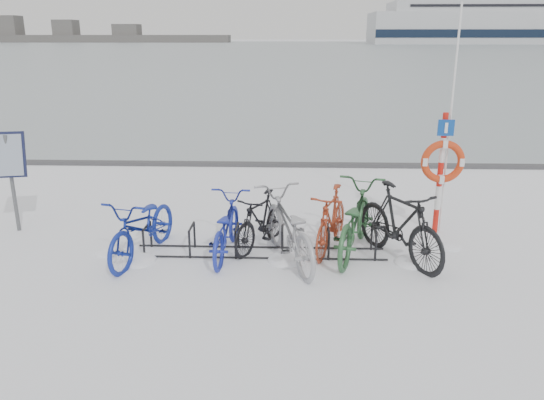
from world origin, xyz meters
name	(u,v)px	position (x,y,z in m)	size (l,w,h in m)	color
ground	(260,253)	(0.00, 0.00, 0.00)	(900.00, 900.00, 0.00)	white
ice_sheet	(291,47)	(0.00, 155.00, 0.01)	(400.00, 298.00, 0.02)	#96A4AA
quay_edge	(273,164)	(0.00, 5.90, 0.05)	(400.00, 0.25, 0.10)	#3F3F42
bike_rack	(260,243)	(0.00, 0.00, 0.18)	(4.00, 0.48, 0.46)	black
info_board	(8,161)	(-4.37, 0.87, 1.28)	(0.63, 0.34, 1.78)	#595B5E
lifebuoy_station	(443,162)	(3.05, 1.04, 1.29)	(0.74, 0.22, 3.84)	red
shoreline	(43,36)	(-122.02, 260.00, 2.79)	(180.00, 12.00, 9.50)	#4E4E4E
bike_0	(143,224)	(-1.81, -0.15, 0.52)	(0.70, 2.00, 1.05)	navy
bike_1	(226,224)	(-0.54, 0.01, 0.48)	(0.64, 1.85, 0.97)	#1C2AA1
bike_2	(261,219)	(0.00, 0.31, 0.48)	(0.45, 1.58, 0.95)	black
bike_3	(288,226)	(0.45, -0.24, 0.56)	(0.74, 2.14, 1.12)	#99999F
bike_4	(331,218)	(1.14, 0.27, 0.52)	(0.49, 1.74, 1.05)	#98351D
bike_5	(354,218)	(1.50, 0.16, 0.57)	(0.76, 2.17, 1.14)	#2C5A33
bike_6	(400,222)	(2.16, -0.12, 0.60)	(0.57, 2.01, 1.21)	black
snow_drifts	(275,257)	(0.24, -0.12, 0.00)	(5.94, 1.67, 0.21)	white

